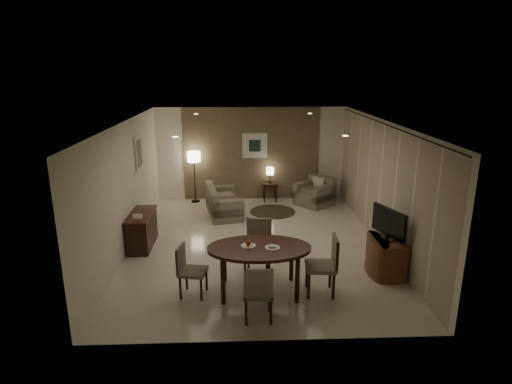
{
  "coord_description": "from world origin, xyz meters",
  "views": [
    {
      "loc": [
        -0.37,
        -8.79,
        3.77
      ],
      "look_at": [
        0.0,
        0.2,
        1.15
      ],
      "focal_mm": 30.0,
      "sensor_mm": 36.0,
      "label": 1
    }
  ],
  "objects_px": {
    "dining_table": "(259,269)",
    "chair_far": "(257,248)",
    "chair_near": "(258,291)",
    "side_table": "(270,192)",
    "tv_cabinet": "(387,256)",
    "console_desk": "(142,230)",
    "sofa": "(224,201)",
    "floor_lamp": "(195,177)",
    "chair_left": "(193,271)",
    "chair_right": "(320,266)",
    "armchair": "(314,191)"
  },
  "relations": [
    {
      "from": "chair_right",
      "to": "floor_lamp",
      "type": "height_order",
      "value": "floor_lamp"
    },
    {
      "from": "sofa",
      "to": "armchair",
      "type": "bearing_deg",
      "value": -85.35
    },
    {
      "from": "dining_table",
      "to": "chair_right",
      "type": "bearing_deg",
      "value": -5.42
    },
    {
      "from": "sofa",
      "to": "tv_cabinet",
      "type": "bearing_deg",
      "value": -148.94
    },
    {
      "from": "tv_cabinet",
      "to": "chair_near",
      "type": "distance_m",
      "value": 2.87
    },
    {
      "from": "tv_cabinet",
      "to": "armchair",
      "type": "xyz_separation_m",
      "value": [
        -0.64,
        4.26,
        0.05
      ]
    },
    {
      "from": "console_desk",
      "to": "sofa",
      "type": "height_order",
      "value": "sofa"
    },
    {
      "from": "chair_far",
      "to": "armchair",
      "type": "distance_m",
      "value": 4.52
    },
    {
      "from": "dining_table",
      "to": "floor_lamp",
      "type": "height_order",
      "value": "floor_lamp"
    },
    {
      "from": "dining_table",
      "to": "armchair",
      "type": "height_order",
      "value": "dining_table"
    },
    {
      "from": "chair_left",
      "to": "floor_lamp",
      "type": "distance_m",
      "value": 5.4
    },
    {
      "from": "chair_right",
      "to": "sofa",
      "type": "xyz_separation_m",
      "value": [
        -1.78,
        4.25,
        -0.14
      ]
    },
    {
      "from": "tv_cabinet",
      "to": "console_desk",
      "type": "bearing_deg",
      "value": 162.95
    },
    {
      "from": "dining_table",
      "to": "chair_right",
      "type": "relative_size",
      "value": 1.72
    },
    {
      "from": "side_table",
      "to": "chair_far",
      "type": "bearing_deg",
      "value": -97.11
    },
    {
      "from": "console_desk",
      "to": "floor_lamp",
      "type": "height_order",
      "value": "floor_lamp"
    },
    {
      "from": "dining_table",
      "to": "sofa",
      "type": "relative_size",
      "value": 1.11
    },
    {
      "from": "dining_table",
      "to": "chair_near",
      "type": "relative_size",
      "value": 1.9
    },
    {
      "from": "console_desk",
      "to": "tv_cabinet",
      "type": "relative_size",
      "value": 1.33
    },
    {
      "from": "chair_far",
      "to": "side_table",
      "type": "xyz_separation_m",
      "value": [
        0.58,
        4.62,
        -0.24
      ]
    },
    {
      "from": "chair_far",
      "to": "sofa",
      "type": "height_order",
      "value": "chair_far"
    },
    {
      "from": "dining_table",
      "to": "chair_far",
      "type": "height_order",
      "value": "chair_far"
    },
    {
      "from": "chair_near",
      "to": "floor_lamp",
      "type": "bearing_deg",
      "value": -75.09
    },
    {
      "from": "floor_lamp",
      "to": "dining_table",
      "type": "bearing_deg",
      "value": -73.14
    },
    {
      "from": "sofa",
      "to": "armchair",
      "type": "distance_m",
      "value": 2.63
    },
    {
      "from": "tv_cabinet",
      "to": "dining_table",
      "type": "distance_m",
      "value": 2.51
    },
    {
      "from": "chair_near",
      "to": "side_table",
      "type": "bearing_deg",
      "value": -95.15
    },
    {
      "from": "tv_cabinet",
      "to": "side_table",
      "type": "distance_m",
      "value": 5.09
    },
    {
      "from": "tv_cabinet",
      "to": "chair_right",
      "type": "xyz_separation_m",
      "value": [
        -1.4,
        -0.68,
        0.17
      ]
    },
    {
      "from": "console_desk",
      "to": "chair_right",
      "type": "bearing_deg",
      "value": -31.94
    },
    {
      "from": "chair_far",
      "to": "side_table",
      "type": "bearing_deg",
      "value": 93.53
    },
    {
      "from": "sofa",
      "to": "chair_far",
      "type": "bearing_deg",
      "value": -178.55
    },
    {
      "from": "armchair",
      "to": "side_table",
      "type": "height_order",
      "value": "armchair"
    },
    {
      "from": "chair_far",
      "to": "sofa",
      "type": "bearing_deg",
      "value": 112.68
    },
    {
      "from": "console_desk",
      "to": "dining_table",
      "type": "relative_size",
      "value": 0.67
    },
    {
      "from": "floor_lamp",
      "to": "tv_cabinet",
      "type": "bearing_deg",
      "value": -49.37
    },
    {
      "from": "tv_cabinet",
      "to": "chair_near",
      "type": "bearing_deg",
      "value": -150.5
    },
    {
      "from": "chair_far",
      "to": "armchair",
      "type": "relative_size",
      "value": 1.14
    },
    {
      "from": "armchair",
      "to": "chair_left",
      "type": "bearing_deg",
      "value": -69.63
    },
    {
      "from": "chair_near",
      "to": "dining_table",
      "type": "bearing_deg",
      "value": -93.09
    },
    {
      "from": "chair_left",
      "to": "floor_lamp",
      "type": "relative_size",
      "value": 0.61
    },
    {
      "from": "chair_far",
      "to": "chair_right",
      "type": "distance_m",
      "value": 1.31
    },
    {
      "from": "side_table",
      "to": "armchair",
      "type": "bearing_deg",
      "value": -21.18
    },
    {
      "from": "chair_near",
      "to": "chair_left",
      "type": "height_order",
      "value": "chair_near"
    },
    {
      "from": "chair_right",
      "to": "floor_lamp",
      "type": "bearing_deg",
      "value": -149.46
    },
    {
      "from": "chair_left",
      "to": "sofa",
      "type": "relative_size",
      "value": 0.56
    },
    {
      "from": "floor_lamp",
      "to": "chair_near",
      "type": "bearing_deg",
      "value": -75.82
    },
    {
      "from": "sofa",
      "to": "chair_right",
      "type": "bearing_deg",
      "value": -167.85
    },
    {
      "from": "dining_table",
      "to": "armchair",
      "type": "relative_size",
      "value": 1.98
    },
    {
      "from": "chair_far",
      "to": "armchair",
      "type": "xyz_separation_m",
      "value": [
        1.8,
        4.15,
        -0.11
      ]
    }
  ]
}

